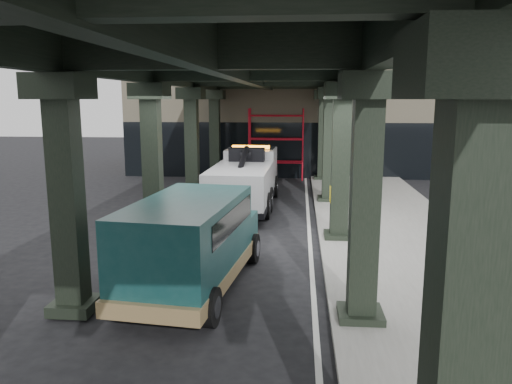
% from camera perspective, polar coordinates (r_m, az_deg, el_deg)
% --- Properties ---
extents(ground, '(90.00, 90.00, 0.00)m').
position_cam_1_polar(ground, '(14.40, -0.52, -7.66)').
color(ground, black).
rests_on(ground, ground).
extents(sidewalk, '(5.00, 40.00, 0.15)m').
position_cam_1_polar(sidewalk, '(16.54, 15.96, -5.39)').
color(sidewalk, gray).
rests_on(sidewalk, ground).
extents(lane_stripe, '(0.12, 38.00, 0.01)m').
position_cam_1_polar(lane_stripe, '(16.25, 6.17, -5.56)').
color(lane_stripe, silver).
rests_on(lane_stripe, ground).
extents(viaduct, '(7.40, 32.00, 6.40)m').
position_cam_1_polar(viaduct, '(15.74, -1.32, 14.05)').
color(viaduct, black).
rests_on(viaduct, ground).
extents(building, '(22.00, 10.00, 8.00)m').
position_cam_1_polar(building, '(33.63, 6.24, 9.64)').
color(building, '#C6B793').
rests_on(building, ground).
extents(scaffolding, '(3.08, 0.88, 4.00)m').
position_cam_1_polar(scaffolding, '(28.39, 2.33, 5.71)').
color(scaffolding, red).
rests_on(scaffolding, ground).
extents(tow_truck, '(2.53, 7.96, 2.59)m').
position_cam_1_polar(tow_truck, '(21.01, -1.15, 1.68)').
color(tow_truck, black).
rests_on(tow_truck, ground).
extents(towed_van, '(2.77, 5.78, 2.26)m').
position_cam_1_polar(towed_van, '(11.88, -7.33, -5.58)').
color(towed_van, '#103A3B').
rests_on(towed_van, ground).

